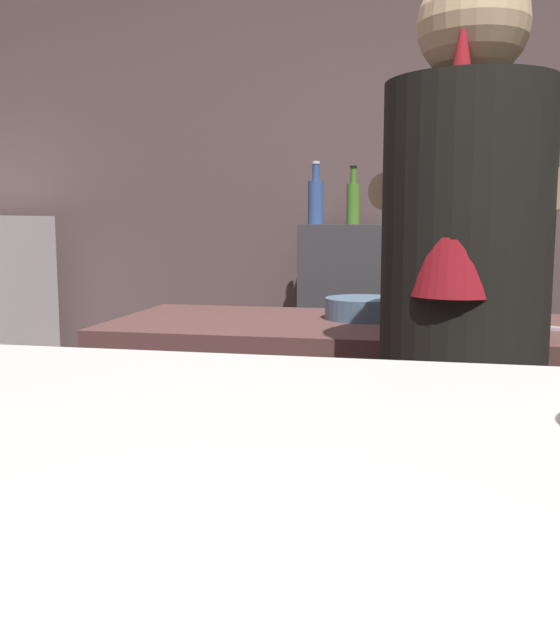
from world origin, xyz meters
name	(u,v)px	position (x,y,z in m)	size (l,w,h in m)	color
wall_back	(394,187)	(0.00, 2.20, 1.35)	(5.20, 0.10, 2.70)	brown
prep_counter	(488,490)	(0.35, 0.71, 0.46)	(2.10, 0.60, 0.91)	brown
back_shelf	(405,358)	(0.08, 1.92, 0.59)	(0.92, 0.36, 1.18)	#3F3D41
bartender	(462,327)	(0.25, 0.25, 0.97)	(0.48, 0.55, 1.68)	#322B40
mixing_bowl	(363,308)	(-0.01, 0.78, 0.94)	(0.22, 0.22, 0.06)	slate
bottle_olive_oil	(353,202)	(-0.17, 1.99, 1.28)	(0.06, 0.06, 0.26)	#4B832D
bottle_hot_sauce	(483,202)	(0.39, 1.91, 1.27)	(0.06, 0.06, 0.24)	#2D5997
bottle_soy	(316,200)	(-0.32, 1.86, 1.28)	(0.07, 0.07, 0.27)	#385999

